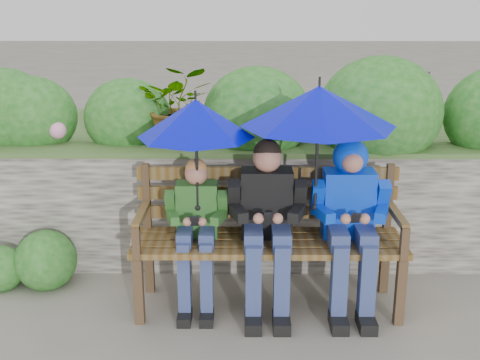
{
  "coord_description": "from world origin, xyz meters",
  "views": [
    {
      "loc": [
        0.03,
        -4.02,
        2.19
      ],
      "look_at": [
        0.0,
        0.1,
        0.95
      ],
      "focal_mm": 45.0,
      "sensor_mm": 36.0,
      "label": 1
    }
  ],
  "objects_px": {
    "park_bench": "(268,229)",
    "umbrella_right": "(319,106)",
    "boy_right": "(350,211)",
    "boy_middle": "(267,218)",
    "umbrella_left": "(196,119)",
    "boy_left": "(196,225)"
  },
  "relations": [
    {
      "from": "boy_right",
      "to": "umbrella_left",
      "type": "height_order",
      "value": "umbrella_left"
    },
    {
      "from": "boy_middle",
      "to": "umbrella_left",
      "type": "bearing_deg",
      "value": 176.33
    },
    {
      "from": "park_bench",
      "to": "boy_middle",
      "type": "height_order",
      "value": "boy_middle"
    },
    {
      "from": "boy_middle",
      "to": "umbrella_right",
      "type": "distance_m",
      "value": 0.87
    },
    {
      "from": "park_bench",
      "to": "boy_right",
      "type": "distance_m",
      "value": 0.61
    },
    {
      "from": "park_bench",
      "to": "boy_left",
      "type": "bearing_deg",
      "value": -170.46
    },
    {
      "from": "park_bench",
      "to": "umbrella_right",
      "type": "xyz_separation_m",
      "value": [
        0.32,
        -0.12,
        0.92
      ]
    },
    {
      "from": "boy_right",
      "to": "umbrella_left",
      "type": "xyz_separation_m",
      "value": [
        -1.08,
        0.02,
        0.66
      ]
    },
    {
      "from": "park_bench",
      "to": "umbrella_left",
      "type": "xyz_separation_m",
      "value": [
        -0.51,
        -0.07,
        0.83
      ]
    },
    {
      "from": "park_bench",
      "to": "umbrella_right",
      "type": "height_order",
      "value": "umbrella_right"
    },
    {
      "from": "boy_right",
      "to": "umbrella_right",
      "type": "relative_size",
      "value": 1.18
    },
    {
      "from": "boy_left",
      "to": "boy_right",
      "type": "height_order",
      "value": "boy_right"
    },
    {
      "from": "boy_left",
      "to": "boy_right",
      "type": "bearing_deg",
      "value": -0.04
    },
    {
      "from": "park_bench",
      "to": "boy_right",
      "type": "height_order",
      "value": "boy_right"
    },
    {
      "from": "park_bench",
      "to": "boy_left",
      "type": "xyz_separation_m",
      "value": [
        -0.52,
        -0.09,
        0.06
      ]
    },
    {
      "from": "boy_left",
      "to": "umbrella_left",
      "type": "relative_size",
      "value": 1.3
    },
    {
      "from": "park_bench",
      "to": "umbrella_right",
      "type": "bearing_deg",
      "value": -19.73
    },
    {
      "from": "boy_right",
      "to": "park_bench",
      "type": "bearing_deg",
      "value": 171.35
    },
    {
      "from": "boy_left",
      "to": "boy_right",
      "type": "relative_size",
      "value": 0.89
    },
    {
      "from": "boy_middle",
      "to": "umbrella_left",
      "type": "height_order",
      "value": "umbrella_left"
    },
    {
      "from": "park_bench",
      "to": "boy_middle",
      "type": "xyz_separation_m",
      "value": [
        -0.01,
        -0.1,
        0.12
      ]
    },
    {
      "from": "boy_left",
      "to": "umbrella_right",
      "type": "height_order",
      "value": "umbrella_right"
    }
  ]
}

